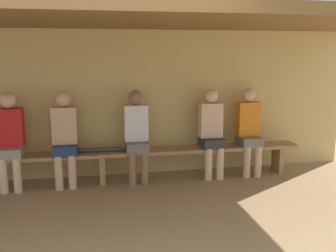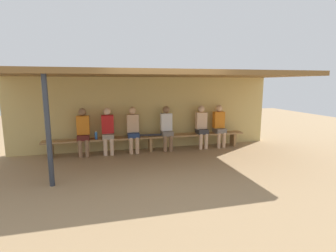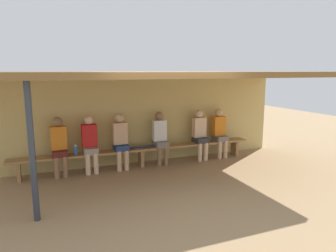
% 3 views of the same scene
% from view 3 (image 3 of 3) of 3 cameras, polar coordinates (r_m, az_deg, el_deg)
% --- Properties ---
extents(ground_plane, '(24.00, 24.00, 0.00)m').
position_cam_3_polar(ground_plane, '(6.41, -0.81, -11.24)').
color(ground_plane, '#9E7F59').
extents(back_wall, '(8.00, 0.20, 2.20)m').
position_cam_3_polar(back_wall, '(7.97, -6.06, 1.15)').
color(back_wall, tan).
rests_on(back_wall, ground).
extents(dugout_roof, '(8.00, 2.80, 0.12)m').
position_cam_3_polar(dugout_roof, '(6.63, -3.08, 9.46)').
color(dugout_roof, brown).
rests_on(dugout_roof, back_wall).
extents(support_post, '(0.10, 0.10, 2.20)m').
position_cam_3_polar(support_post, '(5.17, -23.79, -4.60)').
color(support_post, '#2D333D').
rests_on(support_post, ground).
extents(bench, '(6.00, 0.36, 0.46)m').
position_cam_3_polar(bench, '(7.69, -5.03, -4.59)').
color(bench, '#9E7547').
rests_on(bench, ground).
extents(player_leftmost, '(0.34, 0.42, 1.34)m').
position_cam_3_polar(player_leftmost, '(7.36, -14.23, -2.80)').
color(player_leftmost, gray).
rests_on(player_leftmost, ground).
extents(player_in_red, '(0.34, 0.42, 1.34)m').
position_cam_3_polar(player_in_red, '(7.77, -1.48, -1.80)').
color(player_in_red, slate).
rests_on(player_in_red, ground).
extents(player_rightmost, '(0.34, 0.42, 1.34)m').
position_cam_3_polar(player_rightmost, '(8.53, 9.50, -0.86)').
color(player_rightmost, slate).
rests_on(player_rightmost, ground).
extents(player_near_post, '(0.34, 0.42, 1.34)m').
position_cam_3_polar(player_near_post, '(7.30, -19.44, -3.17)').
color(player_near_post, '#591E19').
rests_on(player_near_post, ground).
extents(player_in_blue, '(0.34, 0.42, 1.34)m').
position_cam_3_polar(player_in_blue, '(8.23, 5.92, -1.17)').
color(player_in_blue, '#333338').
rests_on(player_in_blue, ground).
extents(player_with_sunglasses, '(0.34, 0.42, 1.34)m').
position_cam_3_polar(player_with_sunglasses, '(7.49, -8.76, -2.38)').
color(player_with_sunglasses, navy).
rests_on(player_with_sunglasses, ground).
extents(water_bottle_green, '(0.07, 0.07, 0.23)m').
position_cam_3_polar(water_bottle_green, '(7.32, -16.69, -4.29)').
color(water_bottle_green, blue).
rests_on(water_bottle_green, bench).
extents(baseball_bat, '(0.83, 0.13, 0.07)m').
position_cam_3_polar(baseball_bat, '(7.64, -5.55, -3.87)').
color(baseball_bat, '#333338').
rests_on(baseball_bat, bench).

